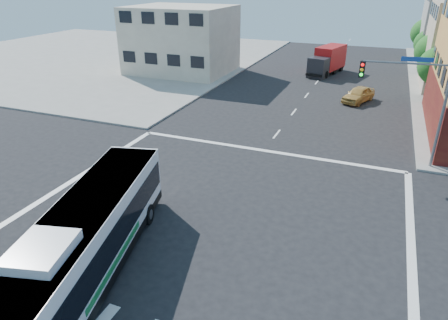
% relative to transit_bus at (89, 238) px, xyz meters
% --- Properties ---
extents(ground, '(120.00, 120.00, 0.00)m').
position_rel_transit_bus_xyz_m(ground, '(2.97, 5.47, -1.72)').
color(ground, black).
rests_on(ground, ground).
extents(sidewalk_nw, '(50.00, 50.00, 0.15)m').
position_rel_transit_bus_xyz_m(sidewalk_nw, '(-32.03, 40.47, -1.65)').
color(sidewalk_nw, gray).
rests_on(sidewalk_nw, ground).
extents(building_west, '(12.06, 10.06, 8.00)m').
position_rel_transit_bus_xyz_m(building_west, '(-14.05, 35.45, 2.28)').
color(building_west, beige).
rests_on(building_west, ground).
extents(signal_mast_ne, '(7.91, 1.13, 8.07)m').
position_rel_transit_bus_xyz_m(signal_mast_ne, '(12.05, 16.09, 3.26)').
color(signal_mast_ne, slate).
rests_on(signal_mast_ne, ground).
extents(street_tree_a, '(3.60, 3.60, 5.53)m').
position_rel_transit_bus_xyz_m(street_tree_a, '(14.87, 33.39, 1.86)').
color(street_tree_a, '#3D2816').
rests_on(street_tree_a, ground).
extents(street_tree_b, '(3.80, 3.80, 5.79)m').
position_rel_transit_bus_xyz_m(street_tree_b, '(14.87, 41.39, 2.03)').
color(street_tree_b, '#3D2816').
rests_on(street_tree_b, ground).
extents(street_tree_c, '(3.40, 3.40, 5.29)m').
position_rel_transit_bus_xyz_m(street_tree_c, '(14.87, 49.39, 1.74)').
color(street_tree_c, '#3D2816').
rests_on(street_tree_c, ground).
extents(street_tree_d, '(4.00, 4.00, 6.03)m').
position_rel_transit_bus_xyz_m(street_tree_d, '(14.87, 57.39, 2.16)').
color(street_tree_d, '#3D2816').
rests_on(street_tree_d, ground).
extents(transit_bus, '(5.38, 12.17, 3.53)m').
position_rel_transit_bus_xyz_m(transit_bus, '(0.00, 0.00, 0.00)').
color(transit_bus, black).
rests_on(transit_bus, ground).
extents(box_truck, '(3.86, 7.67, 3.32)m').
position_rel_transit_bus_xyz_m(box_truck, '(3.26, 41.39, -0.11)').
color(box_truck, '#232227').
rests_on(box_truck, ground).
extents(parked_car, '(3.22, 4.70, 1.49)m').
position_rel_transit_bus_xyz_m(parked_car, '(8.09, 30.01, -0.98)').
color(parked_car, tan).
rests_on(parked_car, ground).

